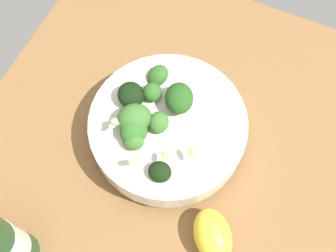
# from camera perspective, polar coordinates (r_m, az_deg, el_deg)

# --- Properties ---
(ground_plane) EXTENTS (0.68, 0.68, 0.04)m
(ground_plane) POSITION_cam_1_polar(r_m,az_deg,el_deg) (0.62, 2.95, -6.98)
(ground_plane) COLOR brown
(bowl_of_broccoli) EXTENTS (0.22, 0.22, 0.10)m
(bowl_of_broccoli) POSITION_cam_1_polar(r_m,az_deg,el_deg) (0.59, -0.29, -0.01)
(bowl_of_broccoli) COLOR silver
(bowl_of_broccoli) RESTS_ON ground_plane
(lemon_wedge) EXTENTS (0.08, 0.09, 0.05)m
(lemon_wedge) POSITION_cam_1_polar(r_m,az_deg,el_deg) (0.56, 6.19, -14.83)
(lemon_wedge) COLOR yellow
(lemon_wedge) RESTS_ON ground_plane
(bottle_tall) EXTENTS (0.05, 0.05, 0.16)m
(bottle_tall) POSITION_cam_1_polar(r_m,az_deg,el_deg) (0.54, -22.19, -14.81)
(bottle_tall) COLOR #194723
(bottle_tall) RESTS_ON ground_plane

